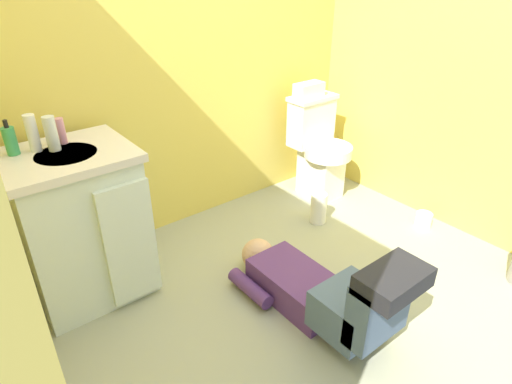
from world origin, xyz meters
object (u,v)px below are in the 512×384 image
(vanity_cabinet, at_px, (82,225))
(soap_dispenser, at_px, (10,141))
(bottle_pink, at_px, (61,131))
(paper_towel_roll, at_px, (318,208))
(bottle_clear, at_px, (51,134))
(tissue_box, at_px, (309,90))
(bottle_white, at_px, (32,133))
(toilet_paper_roll, at_px, (423,220))
(faucet, at_px, (53,134))
(toilet, at_px, (318,149))
(person_plumber, at_px, (322,291))

(vanity_cabinet, height_order, soap_dispenser, soap_dispenser)
(soap_dispenser, xyz_separation_m, bottle_pink, (0.22, -0.00, -0.00))
(paper_towel_roll, bearing_deg, bottle_clear, 167.26)
(vanity_cabinet, relative_size, tissue_box, 3.73)
(bottle_white, xyz_separation_m, toilet_paper_roll, (2.09, -0.87, -0.86))
(faucet, height_order, toilet_paper_roll, faucet)
(toilet, bearing_deg, vanity_cabinet, -178.64)
(soap_dispenser, bearing_deg, toilet_paper_roll, -22.26)
(soap_dispenser, relative_size, bottle_clear, 1.01)
(faucet, relative_size, paper_towel_roll, 0.46)
(faucet, bearing_deg, bottle_white, -155.79)
(person_plumber, height_order, tissue_box, tissue_box)
(toilet, distance_m, bottle_clear, 1.88)
(bottle_pink, distance_m, paper_towel_roll, 1.68)
(bottle_white, bearing_deg, toilet_paper_roll, -22.61)
(vanity_cabinet, height_order, bottle_pink, bottle_pink)
(bottle_pink, relative_size, paper_towel_roll, 0.59)
(vanity_cabinet, bearing_deg, toilet, 1.36)
(faucet, distance_m, paper_towel_roll, 1.71)
(toilet_paper_roll, bearing_deg, faucet, 155.38)
(bottle_pink, bearing_deg, toilet_paper_roll, -24.44)
(person_plumber, xyz_separation_m, bottle_pink, (-0.79, 1.06, 0.71))
(vanity_cabinet, height_order, bottle_white, bottle_white)
(bottle_white, bearing_deg, bottle_pink, 9.24)
(faucet, bearing_deg, bottle_clear, -106.92)
(person_plumber, relative_size, paper_towel_roll, 4.90)
(faucet, xyz_separation_m, soap_dispenser, (-0.19, -0.02, 0.02))
(toilet, height_order, tissue_box, tissue_box)
(soap_dispenser, height_order, toilet_paper_roll, soap_dispenser)
(faucet, height_order, paper_towel_roll, faucet)
(vanity_cabinet, distance_m, paper_towel_roll, 1.53)
(bottle_white, bearing_deg, toilet, -1.86)
(bottle_clear, bearing_deg, person_plumber, -49.61)
(toilet, relative_size, bottle_white, 4.24)
(person_plumber, xyz_separation_m, soap_dispenser, (-1.01, 1.06, 0.71))
(toilet, distance_m, vanity_cabinet, 1.77)
(toilet, distance_m, bottle_pink, 1.82)
(bottle_white, distance_m, toilet_paper_roll, 2.42)
(person_plumber, bearing_deg, bottle_pink, 126.69)
(soap_dispenser, bearing_deg, vanity_cabinet, -33.10)
(bottle_pink, height_order, paper_towel_roll, bottle_pink)
(bottle_clear, distance_m, paper_towel_roll, 1.73)
(soap_dispenser, distance_m, paper_towel_roll, 1.88)
(vanity_cabinet, xyz_separation_m, person_plumber, (0.82, -0.93, -0.24))
(toilet, height_order, person_plumber, toilet)
(faucet, bearing_deg, paper_towel_roll, -16.04)
(bottle_clear, height_order, paper_towel_roll, bottle_clear)
(toilet, height_order, toilet_paper_roll, toilet)
(person_plumber, bearing_deg, faucet, 127.24)
(faucet, relative_size, bottle_white, 0.56)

